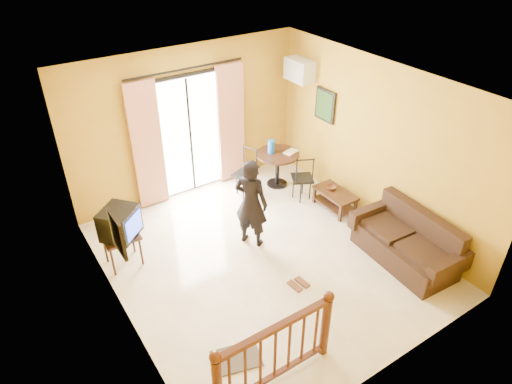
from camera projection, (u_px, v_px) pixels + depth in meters
ground at (264, 257)px, 7.30m from camera, size 5.00×5.00×0.00m
room_shell at (265, 164)px, 6.38m from camera, size 5.00×5.00×5.00m
balcony_door at (190, 135)px, 8.36m from camera, size 2.25×0.14×2.46m
tv_table at (121, 240)px, 6.94m from camera, size 0.53×0.44×0.53m
television at (120, 223)px, 6.79m from camera, size 0.70×0.70×0.47m
picture_left at (118, 234)px, 5.29m from camera, size 0.05×0.42×0.52m
dining_table at (278, 160)px, 8.87m from camera, size 0.84×0.84×0.70m
water_jug at (271, 147)px, 8.75m from camera, size 0.14×0.14×0.25m
serving_tray at (291, 152)px, 8.82m from camera, size 0.32×0.25×0.02m
dining_chairs at (273, 196)px, 8.79m from camera, size 1.35×1.23×0.95m
air_conditioner at (299, 70)px, 8.47m from camera, size 0.31×0.60×0.40m
botanical_print at (325, 105)px, 8.34m from camera, size 0.05×0.50×0.60m
coffee_table at (335, 198)px, 8.32m from camera, size 0.45×0.81×0.36m
bowl at (331, 188)px, 8.32m from camera, size 0.23×0.23×0.05m
sofa at (408, 243)px, 7.11m from camera, size 0.89×1.76×0.82m
standing_person at (251, 203)px, 7.22m from camera, size 0.61×0.67×1.54m
stair_balustrade at (275, 350)px, 5.13m from camera, size 1.63×0.13×1.04m
doormat at (236, 358)px, 5.68m from camera, size 0.69×0.55×0.02m
sandals at (299, 284)px, 6.77m from camera, size 0.26×0.26×0.03m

